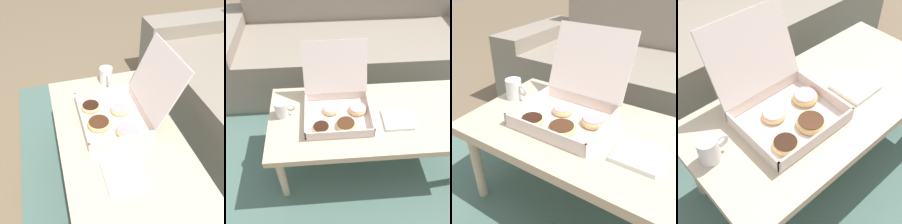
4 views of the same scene
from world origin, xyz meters
The scene contains 7 objects.
ground_plane centered at (0.00, 0.00, 0.00)m, with size 12.00×12.00×0.00m, color #756047.
area_rug centered at (0.00, 0.30, 0.01)m, with size 2.39×1.95×0.01m, color #4C6B60.
couch centered at (0.00, 0.84, 0.29)m, with size 2.27×0.88×0.88m.
coffee_table centered at (0.00, -0.15, 0.39)m, with size 1.17×0.56×0.43m.
pastry_box centered at (-0.18, -0.11, 0.49)m, with size 0.37×0.43×0.34m.
coffee_mug centered at (-0.50, -0.10, 0.48)m, with size 0.11×0.07×0.10m.
napkin_stack centered at (0.14, -0.19, 0.44)m, with size 0.16×0.16×0.02m.
Camera 2 is at (-0.27, -1.17, 1.51)m, focal length 42.00 mm.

